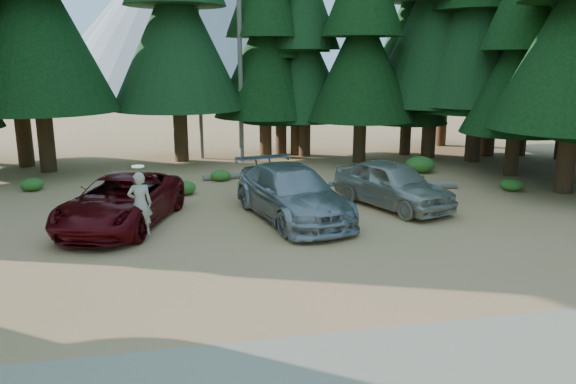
# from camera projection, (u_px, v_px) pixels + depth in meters

# --- Properties ---
(ground) EXTENTS (160.00, 160.00, 0.00)m
(ground) POSITION_uv_depth(u_px,v_px,m) (277.00, 254.00, 15.70)
(ground) COLOR tan
(ground) RESTS_ON ground
(gravel_strip) EXTENTS (26.00, 3.50, 0.01)m
(gravel_strip) POSITION_uv_depth(u_px,v_px,m) (347.00, 382.00, 9.50)
(gravel_strip) COLOR tan
(gravel_strip) RESTS_ON ground
(forest_belt_north) EXTENTS (36.00, 7.00, 22.00)m
(forest_belt_north) POSITION_uv_depth(u_px,v_px,m) (226.00, 160.00, 29.98)
(forest_belt_north) COLOR black
(forest_belt_north) RESTS_ON ground
(snag_front) EXTENTS (0.24, 0.24, 12.00)m
(snag_front) POSITION_uv_depth(u_px,v_px,m) (240.00, 44.00, 28.26)
(snag_front) COLOR #696054
(snag_front) RESTS_ON ground
(snag_back) EXTENTS (0.20, 0.20, 10.00)m
(snag_back) POSITION_uv_depth(u_px,v_px,m) (199.00, 65.00, 29.53)
(snag_back) COLOR #696054
(snag_back) RESTS_ON ground
(mountain_peak) EXTENTS (48.00, 50.00, 28.00)m
(mountain_peak) POSITION_uv_depth(u_px,v_px,m) (168.00, 14.00, 96.26)
(mountain_peak) COLOR gray
(mountain_peak) RESTS_ON ground
(red_pickup) EXTENTS (4.43, 6.45, 1.64)m
(red_pickup) POSITION_uv_depth(u_px,v_px,m) (121.00, 201.00, 18.20)
(red_pickup) COLOR #55070C
(red_pickup) RESTS_ON ground
(silver_minivan_center) EXTENTS (3.66, 6.47, 1.77)m
(silver_minivan_center) POSITION_uv_depth(u_px,v_px,m) (292.00, 193.00, 19.02)
(silver_minivan_center) COLOR #96999E
(silver_minivan_center) RESTS_ON ground
(silver_minivan_right) EXTENTS (3.72, 5.41, 1.71)m
(silver_minivan_right) POSITION_uv_depth(u_px,v_px,m) (392.00, 184.00, 20.52)
(silver_minivan_right) COLOR #A8A295
(silver_minivan_right) RESTS_ON ground
(frisbee_player) EXTENTS (0.73, 0.51, 2.09)m
(frisbee_player) POSITION_uv_depth(u_px,v_px,m) (140.00, 203.00, 16.60)
(frisbee_player) COLOR beige
(frisbee_player) RESTS_ON ground
(log_left) EXTENTS (3.62, 0.68, 0.26)m
(log_left) POSITION_uv_depth(u_px,v_px,m) (242.00, 175.00, 25.55)
(log_left) COLOR #696054
(log_left) RESTS_ON ground
(log_mid) EXTENTS (2.86, 1.57, 0.25)m
(log_mid) POSITION_uv_depth(u_px,v_px,m) (276.00, 186.00, 23.45)
(log_mid) COLOR #696054
(log_mid) RESTS_ON ground
(log_right) EXTENTS (4.83, 1.32, 0.31)m
(log_right) POSITION_uv_depth(u_px,v_px,m) (399.00, 185.00, 23.60)
(log_right) COLOR #696054
(log_right) RESTS_ON ground
(shrub_far_left) EXTENTS (0.94, 0.94, 0.52)m
(shrub_far_left) POSITION_uv_depth(u_px,v_px,m) (32.00, 184.00, 23.18)
(shrub_far_left) COLOR #2B5D1B
(shrub_far_left) RESTS_ON ground
(shrub_left) EXTENTS (1.07, 1.07, 0.59)m
(shrub_left) POSITION_uv_depth(u_px,v_px,m) (146.00, 185.00, 22.89)
(shrub_left) COLOR #2B5D1B
(shrub_left) RESTS_ON ground
(shrub_center_left) EXTENTS (1.00, 1.00, 0.55)m
(shrub_center_left) POSITION_uv_depth(u_px,v_px,m) (183.00, 188.00, 22.51)
(shrub_center_left) COLOR #2B5D1B
(shrub_center_left) RESTS_ON ground
(shrub_center_right) EXTENTS (0.88, 0.88, 0.48)m
(shrub_center_right) POSITION_uv_depth(u_px,v_px,m) (221.00, 175.00, 25.03)
(shrub_center_right) COLOR #2B5D1B
(shrub_center_right) RESTS_ON ground
(shrub_right) EXTENTS (0.92, 0.92, 0.51)m
(shrub_right) POSITION_uv_depth(u_px,v_px,m) (301.00, 186.00, 22.93)
(shrub_right) COLOR #2B5D1B
(shrub_right) RESTS_ON ground
(shrub_far_right) EXTENTS (1.39, 1.39, 0.77)m
(shrub_far_right) POSITION_uv_depth(u_px,v_px,m) (420.00, 164.00, 26.86)
(shrub_far_right) COLOR #2B5D1B
(shrub_far_right) RESTS_ON ground
(shrub_edge_east) EXTENTS (0.92, 0.92, 0.51)m
(shrub_edge_east) POSITION_uv_depth(u_px,v_px,m) (511.00, 185.00, 23.14)
(shrub_edge_east) COLOR #2B5D1B
(shrub_edge_east) RESTS_ON ground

